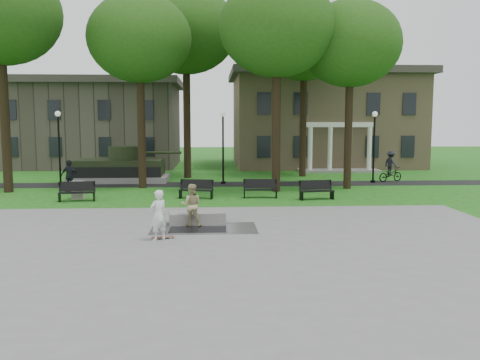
{
  "coord_description": "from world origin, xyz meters",
  "views": [
    {
      "loc": [
        -0.21,
        -20.79,
        4.08
      ],
      "look_at": [
        1.06,
        2.26,
        1.4
      ],
      "focal_mm": 38.0,
      "sensor_mm": 36.0,
      "label": 1
    }
  ],
  "objects_px": {
    "friend_watching": "(191,205)",
    "park_bench_0": "(77,191)",
    "concrete_block": "(197,217)",
    "skateboarder": "(158,215)",
    "cyclist": "(390,169)",
    "trash_bin": "(78,190)"
  },
  "relations": [
    {
      "from": "skateboarder",
      "to": "cyclist",
      "type": "relative_size",
      "value": 0.83
    },
    {
      "from": "trash_bin",
      "to": "cyclist",
      "type": "bearing_deg",
      "value": 19.26
    },
    {
      "from": "concrete_block",
      "to": "trash_bin",
      "type": "height_order",
      "value": "trash_bin"
    },
    {
      "from": "concrete_block",
      "to": "park_bench_0",
      "type": "bearing_deg",
      "value": 135.94
    },
    {
      "from": "concrete_block",
      "to": "trash_bin",
      "type": "distance_m",
      "value": 9.38
    },
    {
      "from": "friend_watching",
      "to": "cyclist",
      "type": "relative_size",
      "value": 0.79
    },
    {
      "from": "cyclist",
      "to": "park_bench_0",
      "type": "xyz_separation_m",
      "value": [
        -18.98,
        -7.39,
        -0.34
      ]
    },
    {
      "from": "concrete_block",
      "to": "friend_watching",
      "type": "height_order",
      "value": "friend_watching"
    },
    {
      "from": "concrete_block",
      "to": "park_bench_0",
      "type": "distance_m",
      "value": 8.77
    },
    {
      "from": "cyclist",
      "to": "trash_bin",
      "type": "distance_m",
      "value": 20.25
    },
    {
      "from": "park_bench_0",
      "to": "concrete_block",
      "type": "bearing_deg",
      "value": -50.69
    },
    {
      "from": "park_bench_0",
      "to": "cyclist",
      "type": "bearing_deg",
      "value": 14.65
    },
    {
      "from": "cyclist",
      "to": "concrete_block",
      "type": "bearing_deg",
      "value": 114.16
    },
    {
      "from": "concrete_block",
      "to": "skateboarder",
      "type": "xyz_separation_m",
      "value": [
        -1.22,
        -2.91,
        0.65
      ]
    },
    {
      "from": "skateboarder",
      "to": "friend_watching",
      "type": "xyz_separation_m",
      "value": [
        1.02,
        2.36,
        -0.05
      ]
    },
    {
      "from": "friend_watching",
      "to": "park_bench_0",
      "type": "distance_m",
      "value": 9.03
    },
    {
      "from": "concrete_block",
      "to": "trash_bin",
      "type": "bearing_deg",
      "value": 133.41
    },
    {
      "from": "friend_watching",
      "to": "park_bench_0",
      "type": "xyz_separation_m",
      "value": [
        -6.1,
        6.65,
        -0.32
      ]
    },
    {
      "from": "concrete_block",
      "to": "skateboarder",
      "type": "relative_size",
      "value": 1.26
    },
    {
      "from": "trash_bin",
      "to": "skateboarder",
      "type": "bearing_deg",
      "value": -61.76
    },
    {
      "from": "concrete_block",
      "to": "park_bench_0",
      "type": "height_order",
      "value": "park_bench_0"
    },
    {
      "from": "friend_watching",
      "to": "park_bench_0",
      "type": "relative_size",
      "value": 0.9
    }
  ]
}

